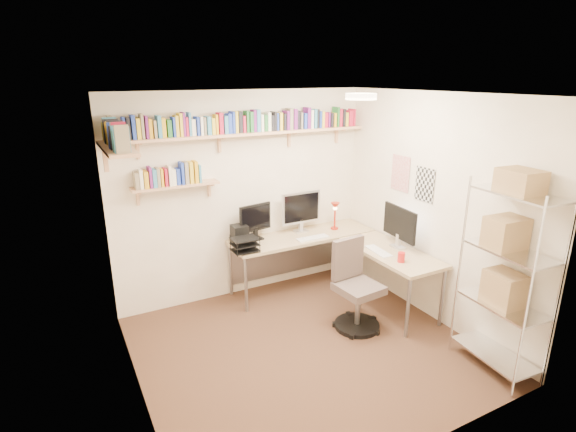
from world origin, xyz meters
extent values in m
plane|color=#402B1B|center=(0.00, 0.00, 0.00)|extent=(3.20, 3.20, 0.00)
cube|color=beige|center=(0.00, 1.50, 1.25)|extent=(3.20, 0.04, 2.50)
cube|color=beige|center=(-1.60, 0.00, 1.25)|extent=(0.04, 3.00, 2.50)
cube|color=beige|center=(1.60, 0.00, 1.25)|extent=(0.04, 3.00, 2.50)
cube|color=beige|center=(0.00, -1.50, 1.25)|extent=(3.20, 0.04, 2.50)
cube|color=white|center=(0.00, 0.00, 2.50)|extent=(3.20, 3.00, 0.04)
cube|color=silver|center=(1.59, 0.55, 1.55)|extent=(0.01, 0.30, 0.42)
cube|color=silver|center=(1.59, 0.15, 1.50)|extent=(0.01, 0.28, 0.38)
cylinder|color=#FFEAC6|center=(0.70, 0.20, 2.46)|extent=(0.30, 0.30, 0.06)
cube|color=tan|center=(0.00, 1.38, 2.02)|extent=(3.05, 0.25, 0.03)
cube|color=tan|center=(-1.48, 0.95, 2.02)|extent=(0.25, 1.00, 0.03)
cube|color=tan|center=(-0.85, 1.40, 1.50)|extent=(0.95, 0.20, 0.02)
cube|color=tan|center=(-1.20, 1.44, 1.95)|extent=(0.03, 0.20, 0.20)
cube|color=tan|center=(-0.30, 1.44, 1.95)|extent=(0.03, 0.20, 0.20)
cube|color=tan|center=(0.60, 1.44, 1.95)|extent=(0.03, 0.20, 0.20)
cube|color=tan|center=(1.30, 1.44, 1.95)|extent=(0.03, 0.20, 0.20)
cube|color=gray|center=(-1.46, 1.38, 2.16)|extent=(0.04, 0.14, 0.24)
cube|color=#223FB4|center=(-1.42, 1.38, 2.13)|extent=(0.03, 0.15, 0.18)
cube|color=#223FB4|center=(-1.37, 1.38, 2.12)|extent=(0.04, 0.13, 0.17)
cube|color=#223FB4|center=(-1.33, 1.38, 2.15)|extent=(0.03, 0.12, 0.23)
cube|color=black|center=(-1.29, 1.38, 2.14)|extent=(0.03, 0.14, 0.22)
cube|color=#223FB4|center=(-1.24, 1.38, 2.16)|extent=(0.04, 0.14, 0.24)
cube|color=gold|center=(-1.20, 1.38, 2.14)|extent=(0.04, 0.14, 0.21)
cube|color=gray|center=(-1.16, 1.38, 2.16)|extent=(0.03, 0.15, 0.25)
cube|color=#6D1D70|center=(-1.12, 1.38, 2.15)|extent=(0.03, 0.15, 0.23)
cube|color=gold|center=(-1.08, 1.38, 2.13)|extent=(0.04, 0.12, 0.19)
cube|color=gray|center=(-1.03, 1.38, 2.12)|extent=(0.03, 0.14, 0.18)
cube|color=teal|center=(-0.99, 1.38, 2.15)|extent=(0.04, 0.15, 0.23)
cube|color=gold|center=(-0.94, 1.38, 2.13)|extent=(0.04, 0.13, 0.20)
cube|color=#256F31|center=(-0.89, 1.38, 2.12)|extent=(0.04, 0.14, 0.18)
cube|color=#223FB4|center=(-0.84, 1.38, 2.14)|extent=(0.03, 0.14, 0.20)
cube|color=gold|center=(-0.81, 1.38, 2.14)|extent=(0.03, 0.13, 0.22)
cube|color=gold|center=(-0.76, 1.38, 2.16)|extent=(0.03, 0.14, 0.24)
cube|color=#6D1D70|center=(-0.73, 1.38, 2.16)|extent=(0.03, 0.13, 0.25)
cube|color=#BD1938|center=(-0.70, 1.38, 2.13)|extent=(0.02, 0.13, 0.20)
cube|color=teal|center=(-0.67, 1.38, 2.16)|extent=(0.03, 0.11, 0.25)
cube|color=white|center=(-0.63, 1.38, 2.12)|extent=(0.04, 0.11, 0.17)
cube|color=#223FB4|center=(-0.58, 1.38, 2.13)|extent=(0.03, 0.15, 0.20)
cube|color=white|center=(-0.54, 1.38, 2.13)|extent=(0.03, 0.14, 0.20)
cube|color=gray|center=(-0.50, 1.38, 2.13)|extent=(0.02, 0.12, 0.19)
cube|color=teal|center=(-0.46, 1.38, 2.13)|extent=(0.04, 0.14, 0.20)
cube|color=gold|center=(-0.41, 1.38, 2.12)|extent=(0.04, 0.12, 0.18)
cube|color=gold|center=(-0.37, 1.38, 2.14)|extent=(0.03, 0.12, 0.21)
cube|color=#BD1938|center=(-0.32, 1.38, 2.15)|extent=(0.04, 0.13, 0.23)
cube|color=teal|center=(-0.27, 1.38, 2.13)|extent=(0.04, 0.15, 0.19)
cube|color=#223FB4|center=(-0.22, 1.38, 2.14)|extent=(0.04, 0.13, 0.22)
cube|color=#223FB4|center=(-0.18, 1.38, 2.15)|extent=(0.03, 0.14, 0.24)
cube|color=gold|center=(-0.14, 1.38, 2.15)|extent=(0.03, 0.12, 0.24)
cube|color=black|center=(-0.09, 1.38, 2.15)|extent=(0.04, 0.12, 0.23)
cube|color=#BD1938|center=(-0.05, 1.38, 2.13)|extent=(0.03, 0.11, 0.19)
cube|color=#256F31|center=(0.00, 1.38, 2.15)|extent=(0.03, 0.11, 0.24)
cube|color=#256F31|center=(0.04, 1.38, 2.15)|extent=(0.04, 0.15, 0.23)
cube|color=#6D1D70|center=(0.08, 1.38, 2.16)|extent=(0.04, 0.11, 0.25)
cube|color=teal|center=(0.13, 1.38, 2.16)|extent=(0.04, 0.12, 0.25)
cube|color=white|center=(0.17, 1.38, 2.13)|extent=(0.03, 0.13, 0.19)
cube|color=#256F31|center=(0.22, 1.38, 2.13)|extent=(0.04, 0.13, 0.18)
cube|color=white|center=(0.26, 1.38, 2.14)|extent=(0.04, 0.12, 0.21)
cube|color=black|center=(0.30, 1.38, 2.12)|extent=(0.03, 0.13, 0.18)
cube|color=black|center=(0.34, 1.38, 2.14)|extent=(0.03, 0.13, 0.22)
cube|color=#223FB4|center=(0.37, 1.38, 2.14)|extent=(0.02, 0.12, 0.20)
cube|color=gold|center=(0.42, 1.38, 2.14)|extent=(0.04, 0.12, 0.20)
cube|color=black|center=(0.46, 1.38, 2.13)|extent=(0.03, 0.13, 0.19)
cube|color=#6D1D70|center=(0.50, 1.38, 2.14)|extent=(0.03, 0.14, 0.22)
cube|color=gray|center=(0.55, 1.38, 2.16)|extent=(0.04, 0.13, 0.25)
cube|color=#6D1D70|center=(0.60, 1.38, 2.16)|extent=(0.04, 0.14, 0.24)
cube|color=black|center=(0.65, 1.38, 2.14)|extent=(0.04, 0.12, 0.22)
cube|color=gray|center=(0.69, 1.38, 2.13)|extent=(0.02, 0.12, 0.19)
cube|color=#223FB4|center=(0.74, 1.38, 2.13)|extent=(0.04, 0.14, 0.18)
cube|color=#6D1D70|center=(0.79, 1.38, 2.16)|extent=(0.04, 0.13, 0.25)
cube|color=white|center=(0.83, 1.38, 2.14)|extent=(0.03, 0.14, 0.22)
cube|color=teal|center=(0.88, 1.38, 2.15)|extent=(0.03, 0.15, 0.23)
cube|color=black|center=(0.92, 1.38, 2.15)|extent=(0.03, 0.12, 0.22)
cube|color=#223FB4|center=(0.95, 1.38, 2.14)|extent=(0.03, 0.14, 0.20)
cube|color=gold|center=(0.99, 1.38, 2.13)|extent=(0.04, 0.12, 0.20)
cube|color=#BD1938|center=(1.04, 1.38, 2.13)|extent=(0.04, 0.12, 0.18)
cube|color=#6D1D70|center=(1.08, 1.38, 2.13)|extent=(0.02, 0.11, 0.18)
cube|color=black|center=(1.12, 1.38, 2.12)|extent=(0.04, 0.13, 0.17)
cube|color=gold|center=(1.17, 1.38, 2.12)|extent=(0.03, 0.13, 0.17)
cube|color=#256F31|center=(1.21, 1.38, 2.16)|extent=(0.03, 0.14, 0.24)
cube|color=#BD1938|center=(1.25, 1.38, 2.14)|extent=(0.04, 0.14, 0.22)
cube|color=black|center=(1.30, 1.38, 2.14)|extent=(0.04, 0.15, 0.22)
cube|color=gold|center=(1.34, 1.38, 2.12)|extent=(0.04, 0.13, 0.17)
cube|color=#BD1938|center=(1.39, 1.38, 2.13)|extent=(0.04, 0.15, 0.19)
cube|color=#BD1938|center=(1.42, 1.38, 2.13)|extent=(0.02, 0.14, 0.19)
cube|color=#BD1938|center=(1.46, 1.38, 2.14)|extent=(0.02, 0.14, 0.21)
cube|color=gray|center=(-1.48, 0.52, 2.15)|extent=(0.11, 0.03, 0.24)
cube|color=teal|center=(-1.48, 0.55, 2.14)|extent=(0.13, 0.03, 0.22)
cube|color=#256F31|center=(-1.48, 0.59, 2.13)|extent=(0.13, 0.04, 0.18)
cube|color=teal|center=(-1.48, 0.63, 2.15)|extent=(0.14, 0.02, 0.22)
cube|color=#BD1938|center=(-1.48, 0.66, 2.16)|extent=(0.12, 0.03, 0.25)
cube|color=gray|center=(-1.48, 0.70, 2.16)|extent=(0.12, 0.03, 0.24)
cube|color=black|center=(-1.48, 0.74, 2.14)|extent=(0.15, 0.03, 0.21)
cube|color=#6D1D70|center=(-1.48, 0.78, 2.12)|extent=(0.12, 0.04, 0.18)
cube|color=#223FB4|center=(-1.48, 0.83, 2.15)|extent=(0.15, 0.04, 0.23)
cube|color=black|center=(-1.48, 0.87, 2.16)|extent=(0.14, 0.02, 0.24)
cube|color=white|center=(-1.48, 0.90, 2.14)|extent=(0.14, 0.03, 0.21)
cube|color=white|center=(-1.48, 0.95, 2.14)|extent=(0.11, 0.04, 0.22)
cube|color=gold|center=(-1.48, 0.99, 2.15)|extent=(0.13, 0.03, 0.22)
cube|color=gold|center=(-1.48, 1.02, 2.14)|extent=(0.12, 0.02, 0.21)
cube|color=#6D1D70|center=(-1.48, 1.06, 2.13)|extent=(0.12, 0.02, 0.19)
cube|color=gold|center=(-1.48, 1.10, 2.14)|extent=(0.13, 0.03, 0.21)
cube|color=black|center=(-1.48, 1.13, 2.14)|extent=(0.13, 0.02, 0.20)
cube|color=black|center=(-1.48, 1.17, 2.15)|extent=(0.14, 0.03, 0.23)
cube|color=gold|center=(-1.48, 1.21, 2.13)|extent=(0.12, 0.03, 0.19)
cube|color=teal|center=(-1.48, 1.25, 2.15)|extent=(0.13, 0.03, 0.24)
cube|color=teal|center=(-1.48, 1.30, 2.13)|extent=(0.11, 0.04, 0.18)
cube|color=gold|center=(-1.48, 1.35, 2.12)|extent=(0.13, 0.03, 0.18)
cube|color=gray|center=(-1.26, 1.40, 1.60)|extent=(0.04, 0.14, 0.18)
cube|color=white|center=(-1.21, 1.40, 1.61)|extent=(0.04, 0.13, 0.20)
cube|color=gold|center=(-1.17, 1.40, 1.60)|extent=(0.04, 0.14, 0.18)
cube|color=#6D1D70|center=(-1.12, 1.40, 1.62)|extent=(0.03, 0.14, 0.22)
cube|color=teal|center=(-1.08, 1.40, 1.61)|extent=(0.04, 0.14, 0.19)
cube|color=gray|center=(-1.04, 1.40, 1.61)|extent=(0.03, 0.14, 0.20)
cube|color=gold|center=(-1.00, 1.40, 1.61)|extent=(0.03, 0.12, 0.19)
cube|color=#BD1938|center=(-0.96, 1.40, 1.61)|extent=(0.03, 0.13, 0.19)
cube|color=white|center=(-0.92, 1.40, 1.62)|extent=(0.03, 0.15, 0.22)
cube|color=white|center=(-0.87, 1.40, 1.60)|extent=(0.04, 0.12, 0.18)
cube|color=#223FB4|center=(-0.82, 1.40, 1.60)|extent=(0.04, 0.11, 0.18)
cube|color=#223FB4|center=(-0.78, 1.40, 1.63)|extent=(0.03, 0.15, 0.24)
cube|color=gray|center=(-0.73, 1.40, 1.63)|extent=(0.04, 0.13, 0.24)
cube|color=gold|center=(-0.68, 1.40, 1.63)|extent=(0.04, 0.13, 0.24)
cube|color=gold|center=(-0.63, 1.40, 1.63)|extent=(0.04, 0.14, 0.24)
cube|color=teal|center=(-0.59, 1.40, 1.61)|extent=(0.02, 0.14, 0.20)
cube|color=tan|center=(0.65, 1.22, 0.71)|extent=(1.86, 0.59, 0.04)
cube|color=tan|center=(1.29, 0.27, 0.71)|extent=(0.59, 1.27, 0.04)
cylinder|color=gray|center=(-0.23, 0.97, 0.34)|extent=(0.04, 0.04, 0.69)
cylinder|color=gray|center=(-0.23, 1.47, 0.34)|extent=(0.04, 0.04, 0.69)
cylinder|color=gray|center=(1.53, 1.47, 0.34)|extent=(0.04, 0.04, 0.69)
cylinder|color=gray|center=(1.04, -0.32, 0.34)|extent=(0.04, 0.04, 0.69)
cylinder|color=gray|center=(1.53, -0.32, 0.34)|extent=(0.04, 0.04, 0.69)
cube|color=gray|center=(0.65, 1.47, 0.39)|extent=(1.77, 0.02, 0.54)
cube|color=silver|center=(0.70, 1.34, 1.05)|extent=(0.54, 0.03, 0.41)
cube|color=black|center=(0.70, 1.32, 1.05)|extent=(0.49, 0.00, 0.36)
cube|color=black|center=(0.06, 1.34, 1.01)|extent=(0.43, 0.03, 0.33)
cube|color=black|center=(1.42, 0.32, 1.03)|extent=(0.03, 0.57, 0.37)
cube|color=white|center=(1.41, 0.32, 1.03)|extent=(0.00, 0.51, 0.32)
cube|color=white|center=(0.70, 1.04, 0.73)|extent=(0.41, 0.13, 0.01)
cube|color=white|center=(1.14, 0.32, 0.73)|extent=(0.13, 0.39, 0.01)
cylinder|color=#AA200E|center=(1.14, 1.22, 0.74)|extent=(0.10, 0.10, 0.02)
cylinder|color=#AA200E|center=(1.14, 1.22, 0.88)|extent=(0.02, 0.02, 0.27)
cone|color=#AA200E|center=(1.14, 1.22, 1.04)|extent=(0.12, 0.12, 0.09)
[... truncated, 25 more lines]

